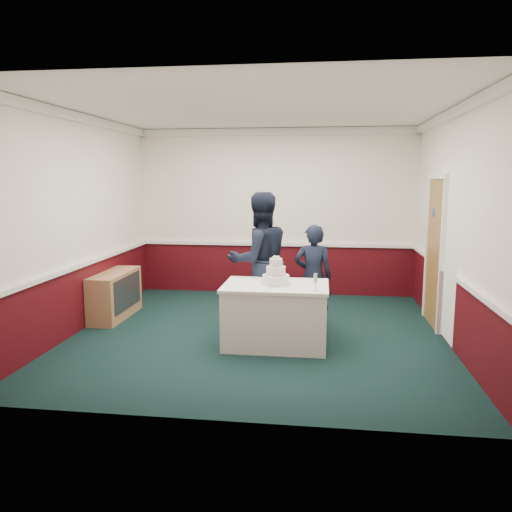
# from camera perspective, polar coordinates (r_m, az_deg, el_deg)

# --- Properties ---
(ground) EXTENTS (5.00, 5.00, 0.00)m
(ground) POSITION_cam_1_polar(r_m,az_deg,el_deg) (6.93, 0.23, -8.90)
(ground) COLOR black
(ground) RESTS_ON ground
(room_shell) EXTENTS (5.00, 5.00, 3.00)m
(room_shell) POSITION_cam_1_polar(r_m,az_deg,el_deg) (7.19, 1.49, 7.69)
(room_shell) COLOR white
(room_shell) RESTS_ON ground
(sideboard) EXTENTS (0.41, 1.20, 0.70)m
(sideboard) POSITION_cam_1_polar(r_m,az_deg,el_deg) (7.95, -15.80, -4.29)
(sideboard) COLOR tan
(sideboard) RESTS_ON ground
(cake_table) EXTENTS (1.32, 0.92, 0.79)m
(cake_table) POSITION_cam_1_polar(r_m,az_deg,el_deg) (6.40, 2.25, -6.66)
(cake_table) COLOR white
(cake_table) RESTS_ON ground
(wedding_cake) EXTENTS (0.35, 0.35, 0.36)m
(wedding_cake) POSITION_cam_1_polar(r_m,az_deg,el_deg) (6.29, 2.28, -2.27)
(wedding_cake) COLOR white
(wedding_cake) RESTS_ON cake_table
(cake_knife) EXTENTS (0.08, 0.21, 0.00)m
(cake_knife) POSITION_cam_1_polar(r_m,az_deg,el_deg) (6.12, 1.82, -3.61)
(cake_knife) COLOR silver
(cake_knife) RESTS_ON cake_table
(champagne_flute) EXTENTS (0.05, 0.05, 0.21)m
(champagne_flute) POSITION_cam_1_polar(r_m,az_deg,el_deg) (5.98, 6.82, -2.63)
(champagne_flute) COLOR silver
(champagne_flute) RESTS_ON cake_table
(person_man) EXTENTS (1.17, 1.09, 1.93)m
(person_man) POSITION_cam_1_polar(r_m,az_deg,el_deg) (7.03, 0.42, -0.54)
(person_man) COLOR black
(person_man) RESTS_ON ground
(person_woman) EXTENTS (0.54, 0.36, 1.48)m
(person_woman) POSITION_cam_1_polar(r_m,az_deg,el_deg) (7.11, 6.54, -2.33)
(person_woman) COLOR black
(person_woman) RESTS_ON ground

